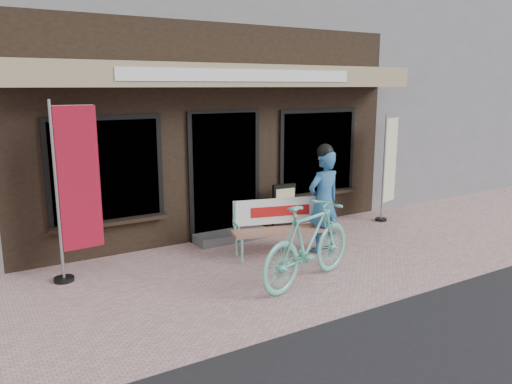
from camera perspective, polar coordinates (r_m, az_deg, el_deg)
ground at (r=7.21m, az=3.92°, el=-9.06°), size 70.00×70.00×0.00m
storefront at (r=11.17m, az=-11.04°, el=13.87°), size 7.00×6.77×6.00m
neighbor_right_near at (r=16.56m, az=17.72°, el=12.21°), size 10.00×7.00×5.60m
bench at (r=7.79m, az=3.00°, el=-3.48°), size 1.65×0.81×0.87m
person at (r=7.89m, az=7.75°, el=-0.85°), size 0.62×0.43×1.73m
bicycle at (r=6.68m, az=6.01°, el=-5.81°), size 1.92×1.03×1.11m
nobori_red at (r=7.06m, az=-19.92°, el=0.37°), size 0.72×0.29×2.43m
nobori_cream at (r=10.07m, az=14.93°, el=2.90°), size 0.61×0.31×2.06m
menu_stand at (r=8.96m, az=3.21°, el=-1.80°), size 0.45×0.13×0.88m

